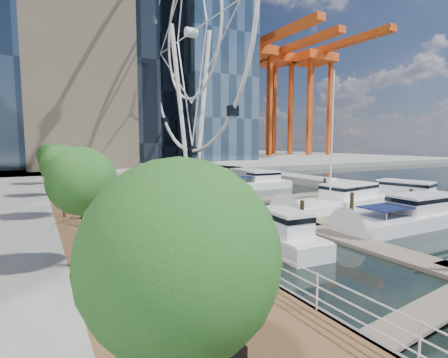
% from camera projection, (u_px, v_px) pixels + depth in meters
% --- Properties ---
extents(ground, '(520.00, 520.00, 0.00)m').
position_uv_depth(ground, '(371.00, 272.00, 15.59)').
color(ground, black).
rests_on(ground, ground).
extents(boardwalk, '(6.00, 60.00, 1.00)m').
position_uv_depth(boardwalk, '(102.00, 218.00, 24.32)').
color(boardwalk, brown).
rests_on(boardwalk, ground).
extents(seawall, '(0.25, 60.00, 1.00)m').
position_uv_depth(seawall, '(144.00, 214.00, 25.75)').
color(seawall, '#595954').
rests_on(seawall, ground).
extents(land_far, '(200.00, 114.00, 1.00)m').
position_uv_depth(land_far, '(83.00, 160.00, 104.51)').
color(land_far, gray).
rests_on(land_far, ground).
extents(breakwater, '(4.00, 60.00, 1.00)m').
position_uv_depth(breakwater, '(343.00, 185.00, 42.53)').
color(breakwater, gray).
rests_on(breakwater, ground).
extents(pier, '(14.00, 12.00, 1.00)m').
position_uv_depth(pier, '(192.00, 169.00, 67.57)').
color(pier, gray).
rests_on(pier, ground).
extents(railing, '(0.10, 60.00, 1.05)m').
position_uv_depth(railing, '(142.00, 200.00, 25.60)').
color(railing, white).
rests_on(railing, boardwalk).
extents(floating_docks, '(16.00, 34.00, 2.60)m').
position_uv_depth(floating_docks, '(333.00, 208.00, 28.04)').
color(floating_docks, '#6D6051').
rests_on(floating_docks, ground).
extents(ferris_wheel, '(5.80, 45.60, 47.80)m').
position_uv_depth(ferris_wheel, '(191.00, 33.00, 64.88)').
color(ferris_wheel, white).
rests_on(ferris_wheel, ground).
extents(port_cranes, '(40.00, 52.00, 38.00)m').
position_uv_depth(port_cranes, '(278.00, 103.00, 129.21)').
color(port_cranes, '#D84C14').
rests_on(port_cranes, ground).
extents(street_trees, '(2.60, 42.60, 4.60)m').
position_uv_depth(street_trees, '(62.00, 166.00, 21.90)').
color(street_trees, '#3F2B1C').
rests_on(street_trees, ground).
extents(cafe_tables, '(2.50, 13.70, 0.74)m').
position_uv_depth(cafe_tables, '(160.00, 319.00, 8.73)').
color(cafe_tables, black).
rests_on(cafe_tables, ground).
extents(yacht_foreground, '(11.70, 3.32, 2.15)m').
position_uv_depth(yacht_foreground, '(408.00, 227.00, 23.88)').
color(yacht_foreground, silver).
rests_on(yacht_foreground, ground).
extents(pedestrian_near, '(0.76, 0.60, 1.85)m').
position_uv_depth(pedestrian_near, '(141.00, 217.00, 17.89)').
color(pedestrian_near, '#484961').
rests_on(pedestrian_near, boardwalk).
extents(pedestrian_mid, '(0.70, 0.85, 1.58)m').
position_uv_depth(pedestrian_mid, '(119.00, 193.00, 27.15)').
color(pedestrian_mid, '#866A5C').
rests_on(pedestrian_mid, boardwalk).
extents(pedestrian_far, '(0.92, 0.41, 1.54)m').
position_uv_depth(pedestrian_far, '(65.00, 177.00, 39.79)').
color(pedestrian_far, '#32363F').
rests_on(pedestrian_far, boardwalk).
extents(moored_yachts, '(24.79, 35.92, 11.50)m').
position_uv_depth(moored_yachts, '(327.00, 209.00, 30.20)').
color(moored_yachts, white).
rests_on(moored_yachts, ground).
extents(cafe_seating, '(5.25, 15.08, 2.47)m').
position_uv_depth(cafe_seating, '(156.00, 317.00, 7.31)').
color(cafe_seating, '#0E3517').
rests_on(cafe_seating, ground).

